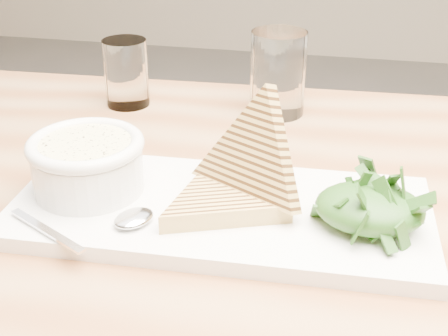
% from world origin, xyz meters
% --- Properties ---
extents(table_top, '(1.18, 0.81, 0.04)m').
position_xyz_m(table_top, '(-0.19, 0.06, 0.71)').
color(table_top, '#9A7046').
rests_on(table_top, ground).
extents(platter, '(0.44, 0.21, 0.02)m').
position_xyz_m(platter, '(-0.11, 0.03, 0.74)').
color(platter, white).
rests_on(platter, table_top).
extents(soup_bowl, '(0.12, 0.12, 0.05)m').
position_xyz_m(soup_bowl, '(-0.25, 0.04, 0.77)').
color(soup_bowl, white).
rests_on(soup_bowl, platter).
extents(soup, '(0.10, 0.10, 0.01)m').
position_xyz_m(soup, '(-0.25, 0.04, 0.80)').
color(soup, beige).
rests_on(soup, soup_bowl).
extents(bowl_rim, '(0.12, 0.12, 0.01)m').
position_xyz_m(bowl_rim, '(-0.25, 0.04, 0.80)').
color(bowl_rim, white).
rests_on(bowl_rim, soup_bowl).
extents(sandwich_flat, '(0.20, 0.20, 0.02)m').
position_xyz_m(sandwich_flat, '(-0.10, 0.02, 0.76)').
color(sandwich_flat, tan).
rests_on(sandwich_flat, platter).
extents(sandwich_lean, '(0.20, 0.19, 0.17)m').
position_xyz_m(sandwich_lean, '(-0.07, 0.05, 0.80)').
color(sandwich_lean, tan).
rests_on(sandwich_lean, sandwich_flat).
extents(salad_base, '(0.11, 0.08, 0.04)m').
position_xyz_m(salad_base, '(0.05, 0.02, 0.77)').
color(salad_base, black).
rests_on(salad_base, platter).
extents(arugula_pile, '(0.11, 0.10, 0.05)m').
position_xyz_m(arugula_pile, '(0.05, 0.02, 0.77)').
color(arugula_pile, '#356520').
rests_on(arugula_pile, platter).
extents(spoon_bowl, '(0.05, 0.05, 0.01)m').
position_xyz_m(spoon_bowl, '(-0.18, -0.02, 0.75)').
color(spoon_bowl, silver).
rests_on(spoon_bowl, platter).
extents(spoon_handle, '(0.10, 0.06, 0.00)m').
position_xyz_m(spoon_handle, '(-0.26, -0.06, 0.75)').
color(spoon_handle, silver).
rests_on(spoon_handle, platter).
extents(glass_near, '(0.07, 0.07, 0.10)m').
position_xyz_m(glass_near, '(-0.31, 0.32, 0.78)').
color(glass_near, white).
rests_on(glass_near, table_top).
extents(glass_far, '(0.08, 0.08, 0.12)m').
position_xyz_m(glass_far, '(-0.09, 0.34, 0.79)').
color(glass_far, white).
rests_on(glass_far, table_top).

